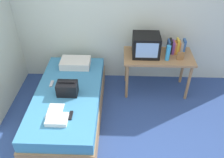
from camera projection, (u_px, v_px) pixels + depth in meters
The scene contains 13 objects.
wall_back at pixel (127, 12), 4.02m from camera, with size 5.20×0.10×2.60m, color silver.
bed at pixel (69, 104), 3.74m from camera, with size 1.00×2.00×0.50m.
desk at pixel (158, 60), 4.04m from camera, with size 1.16×0.60×0.73m.
tv at pixel (146, 45), 3.90m from camera, with size 0.44×0.39×0.36m.
water_bottle at pixel (168, 53), 3.80m from camera, with size 0.07×0.07×0.26m, color #3399DB.
book_row at pixel (176, 47), 4.00m from camera, with size 0.29×0.17×0.25m.
picture_frame at pixel (180, 56), 3.84m from camera, with size 0.11×0.02×0.14m, color olive.
pillow at pixel (76, 63), 4.11m from camera, with size 0.50×0.33×0.13m, color silver.
handbag at pixel (67, 88), 3.49m from camera, with size 0.30×0.20×0.22m.
magazine at pixel (55, 111), 3.26m from camera, with size 0.21×0.29×0.01m, color white.
remote_dark at pixel (71, 115), 3.18m from camera, with size 0.04×0.16×0.02m, color black.
remote_silver at pixel (52, 84), 3.73m from camera, with size 0.04×0.14×0.02m, color #B7B7BC.
folded_towel at pixel (57, 119), 3.10m from camera, with size 0.28×0.22×0.06m, color white.
Camera 1 is at (-0.11, -1.89, 2.82)m, focal length 38.14 mm.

